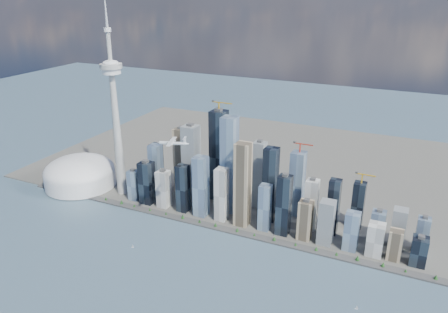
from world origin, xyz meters
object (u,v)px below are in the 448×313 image
at_px(airplane, 173,143).
at_px(sailboat_west, 133,246).
at_px(needle_tower, 115,112).
at_px(dome_stadium, 80,173).
at_px(sailboat_east, 357,308).

distance_m(airplane, sailboat_west, 253.03).
xyz_separation_m(needle_tower, dome_stadium, (-140.00, -10.00, -196.40)).
height_order(airplane, sailboat_east, airplane).
height_order(dome_stadium, sailboat_east, dome_stadium).
bearing_deg(needle_tower, airplane, -28.24).
relative_size(dome_stadium, sailboat_west, 22.67).
bearing_deg(needle_tower, sailboat_west, -48.56).
height_order(needle_tower, sailboat_east, needle_tower).
bearing_deg(airplane, sailboat_east, -26.32).
relative_size(needle_tower, dome_stadium, 2.75).
bearing_deg(sailboat_west, dome_stadium, 143.68).
distance_m(needle_tower, dome_stadium, 241.40).
height_order(needle_tower, airplane, needle_tower).
height_order(needle_tower, dome_stadium, needle_tower).
height_order(needle_tower, sailboat_west, needle_tower).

